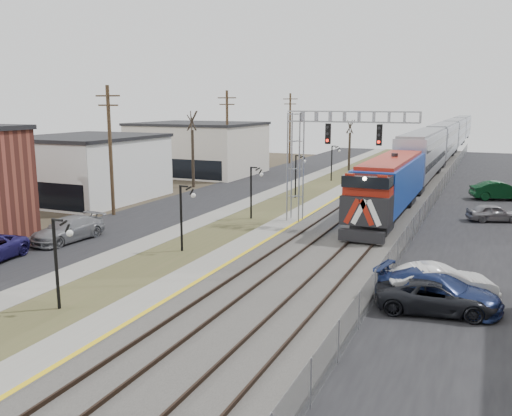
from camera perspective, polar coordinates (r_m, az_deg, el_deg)
The scene contains 21 objects.
street_west at distance 50.55m, azimuth -5.03°, elevation 1.11°, with size 7.00×120.00×0.04m, color black.
sidewalk at distance 48.57m, azimuth -0.37°, elevation 0.77°, with size 2.00×120.00×0.08m, color gray.
grass_median at distance 47.45m, azimuth 2.94°, elevation 0.50°, with size 4.00×120.00×0.06m, color #464926.
platform at distance 46.48m, azimuth 6.40°, elevation 0.33°, with size 2.00×120.00×0.24m, color gray.
ballast_bed at distance 45.29m, azimuth 12.45°, elevation -0.17°, with size 8.00×120.00×0.20m, color #595651.
platform_edge at distance 46.21m, azimuth 7.45°, elevation 0.41°, with size 0.24×120.00×0.01m, color gold.
track_near at distance 45.67m, azimuth 10.00°, elevation 0.24°, with size 1.58×120.00×0.15m.
track_far at distance 45.00m, azimuth 14.33°, elevation -0.10°, with size 1.58×120.00×0.15m.
train at distance 88.30m, azimuth 19.23°, elevation 6.69°, with size 3.00×108.65×5.33m.
signal_gantry at distance 38.46m, azimuth 6.61°, elevation 6.33°, with size 9.00×1.07×8.15m.
lampposts at distance 32.28m, azimuth -7.61°, elevation -1.04°, with size 0.14×62.14×4.00m.
utility_poles at distance 43.28m, azimuth -15.07°, elevation 5.76°, with size 0.28×80.28×10.00m.
fence at distance 44.56m, azimuth 17.78°, elevation 0.30°, with size 0.04×120.00×1.60m, color gray.
buildings_west at distance 47.25m, azimuth -21.74°, elevation 3.34°, with size 14.00×67.00×7.00m.
bare_trees at distance 54.13m, azimuth -4.17°, elevation 4.65°, with size 12.30×42.30×5.95m.
car_lot_b at distance 25.59m, azimuth 18.81°, elevation -7.57°, with size 1.68×4.81×1.58m, color silver.
car_lot_c at distance 24.20m, azimuth 18.38°, elevation -8.90°, with size 2.25×4.89×1.36m, color black.
car_lot_d at distance 24.78m, azimuth 18.61°, elevation -8.23°, with size 2.15×5.30×1.54m, color navy.
car_lot_e at distance 43.78m, azimuth 23.72°, elevation -0.51°, with size 1.52×3.78×1.29m, color gray.
car_lot_f at distance 53.76m, azimuth 24.29°, elevation 1.64°, with size 1.75×5.01×1.65m, color #0B371A.
car_street_b at distance 36.43m, azimuth -19.18°, elevation -2.19°, with size 2.09×5.15×1.49m, color gray.
Camera 1 is at (12.48, -8.65, 8.70)m, focal length 38.00 mm.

